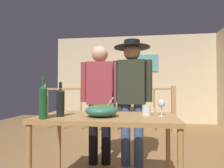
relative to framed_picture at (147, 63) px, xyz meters
name	(u,v)px	position (x,y,z in m)	size (l,w,h in m)	color
ground_plane	(127,165)	(-0.43, -3.33, -1.84)	(8.82, 8.82, 0.00)	olive
back_wall	(134,79)	(-0.43, 0.06, -0.49)	(4.98, 0.10, 2.70)	beige
framed_picture	(147,63)	(0.00, 0.00, 0.00)	(0.67, 0.03, 0.53)	#5CA8A7
stair_railing	(126,103)	(-0.58, -1.22, -1.16)	(3.32, 0.10, 1.12)	#B2844C
tv_console	(120,115)	(-0.84, -0.29, -1.59)	(0.90, 0.40, 0.51)	#38281E
flat_screen_tv	(119,99)	(-0.84, -0.32, -1.09)	(0.56, 0.12, 0.41)	black
serving_table	(107,124)	(-0.59, -4.08, -1.14)	(1.37, 0.72, 0.78)	#B2844C
salad_bowl	(102,110)	(-0.63, -4.15, -0.99)	(0.32, 0.32, 0.19)	#337060
wine_glass	(161,104)	(-0.05, -4.04, -0.94)	(0.07, 0.07, 0.17)	silver
wine_bottle_green	(43,101)	(-1.12, -4.37, -0.90)	(0.07, 0.07, 0.38)	#1E5628
wine_bottle_dark	(60,102)	(-1.03, -4.21, -0.92)	(0.08, 0.08, 0.34)	black
wine_bottle_clear	(44,103)	(-1.17, -4.27, -0.93)	(0.08, 0.08, 0.32)	silver
mug_white	(147,110)	(-0.19, -3.99, -1.01)	(0.13, 0.09, 0.10)	white
person_standing_left	(100,94)	(-0.82, -3.33, -0.87)	(0.54, 0.26, 1.66)	black
person_standing_right	(132,90)	(-0.36, -3.33, -0.80)	(0.55, 0.50, 1.73)	#3D5684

